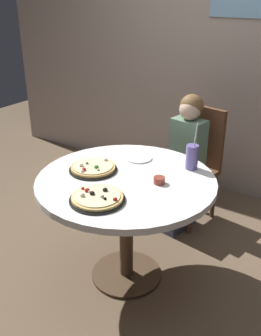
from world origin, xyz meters
TOP-DOWN VIEW (x-y plane):
  - ground_plane at (0.00, 0.00)m, footprint 8.00×8.00m
  - wall_with_window at (0.00, 1.64)m, footprint 5.20×0.14m
  - dining_table at (0.00, 0.00)m, footprint 1.11×1.11m
  - chair_wooden at (0.01, 0.98)m, footprint 0.46×0.46m
  - diner_child at (-0.01, 0.80)m, footprint 0.31×0.43m
  - pizza_veggie at (-0.24, -0.02)m, footprint 0.31×0.31m
  - pizza_cheese at (0.02, -0.31)m, footprint 0.31×0.31m
  - soda_cup at (0.27, 0.35)m, footprint 0.08×0.08m
  - sauce_bowl at (0.20, 0.06)m, footprint 0.07×0.07m
  - plate_small at (-0.09, 0.29)m, footprint 0.18×0.18m

SIDE VIEW (x-z plane):
  - ground_plane at x=0.00m, z-range 0.00..0.00m
  - diner_child at x=-0.01m, z-range -0.06..1.02m
  - chair_wooden at x=0.01m, z-range 0.06..1.01m
  - dining_table at x=0.00m, z-range 0.26..1.01m
  - plate_small at x=-0.09m, z-range 0.75..0.76m
  - pizza_veggie at x=-0.24m, z-range 0.74..0.79m
  - pizza_cheese at x=0.02m, z-range 0.74..0.79m
  - sauce_bowl at x=0.20m, z-range 0.75..0.79m
  - soda_cup at x=0.27m, z-range 0.68..0.99m
  - wall_with_window at x=0.00m, z-range 0.00..2.90m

